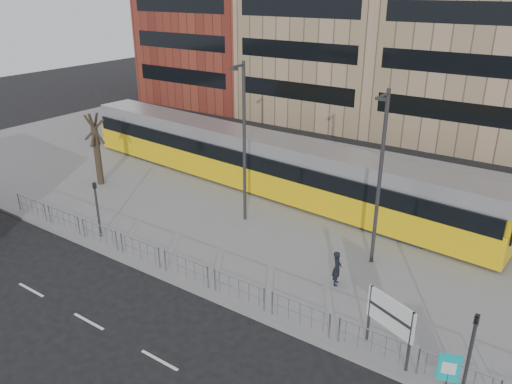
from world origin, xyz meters
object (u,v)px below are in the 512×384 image
Objects in this scene: pedestrian at (337,268)px; lamp_post_east at (380,174)px; station_sign at (390,317)px; bare_tree at (92,110)px; ad_panel at (449,369)px; traffic_light_east at (472,344)px; lamp_post_west at (244,138)px; traffic_light_west at (97,203)px; tram at (262,162)px.

lamp_post_east reaches higher than pedestrian.
station_sign is 0.36× the size of bare_tree.
bare_tree is at bearing 147.72° from ad_panel.
ad_panel is at bearing -169.72° from traffic_light_east.
lamp_post_west reaches higher than traffic_light_east.
lamp_post_east is at bearing 2.91° from traffic_light_west.
traffic_light_west reaches higher than station_sign.
pedestrian is 4.70m from lamp_post_east.
traffic_light_west is (-12.52, -2.97, 1.15)m from pedestrian.
tram reaches higher than ad_panel.
bare_tree is (-18.66, 2.11, 4.23)m from pedestrian.
lamp_post_west reaches higher than ad_panel.
traffic_light_east is at bearing -12.63° from bare_tree.
lamp_post_west reaches higher than lamp_post_east.
traffic_light_west is 0.46× the size of bare_tree.
lamp_post_west reaches higher than bare_tree.
ad_panel is 6.86m from pedestrian.
traffic_light_east is 0.35× the size of lamp_post_west.
traffic_light_east is at bearing 16.08° from station_sign.
lamp_post_east reaches higher than bare_tree.
station_sign is 7.29m from lamp_post_east.
lamp_post_east is at bearing 1.88° from bare_tree.
traffic_light_east is (0.51, 0.10, 1.17)m from ad_panel.
station_sign is at bearing -13.45° from bare_tree.
pedestrian is (9.22, -7.66, -0.99)m from tram.
pedestrian is at bearing -22.91° from lamp_post_west.
tram is at bearing 52.11° from traffic_light_west.
lamp_post_east is (9.77, -4.92, 2.79)m from tram.
lamp_post_west is at bearing 153.44° from traffic_light_east.
bare_tree reaches higher than tram.
bare_tree is at bearing -178.12° from lamp_post_east.
traffic_light_east reaches higher than ad_panel.
station_sign is at bearing -62.98° from lamp_post_east.
bare_tree is at bearing -171.49° from station_sign.
traffic_light_east is 0.37× the size of lamp_post_east.
pedestrian reaches higher than ad_panel.
lamp_post_east is (7.89, -0.37, -0.24)m from lamp_post_west.
tram is at bearing 161.62° from station_sign.
bare_tree is (-24.50, 5.70, 4.25)m from ad_panel.
lamp_post_west is at bearing 171.92° from station_sign.
tram is at bearing 30.48° from bare_tree.
bare_tree is (-6.15, 5.07, 3.08)m from traffic_light_west.
pedestrian is 7.34m from traffic_light_east.
bare_tree is at bearing -174.97° from lamp_post_west.
traffic_light_west is 8.48m from lamp_post_west.
station_sign is at bearing -152.53° from pedestrian.
traffic_light_west is at bearing -39.52° from bare_tree.
pedestrian is 0.53× the size of traffic_light_west.
pedestrian is 0.20× the size of lamp_post_east.
lamp_post_west is at bearing 5.03° from bare_tree.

